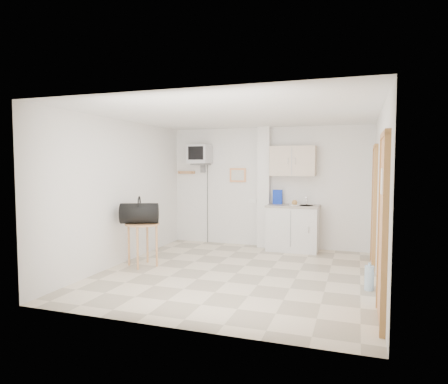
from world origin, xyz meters
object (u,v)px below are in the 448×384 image
(round_table, at_px, (142,230))
(water_bottle, at_px, (369,278))
(duffel_bag, at_px, (139,213))
(crt_television, at_px, (200,155))

(round_table, xyz_separation_m, water_bottle, (3.63, -0.16, -0.45))
(duffel_bag, bearing_deg, round_table, 36.94)
(duffel_bag, distance_m, water_bottle, 3.73)
(crt_television, distance_m, water_bottle, 4.46)
(crt_television, relative_size, round_table, 2.92)
(round_table, xyz_separation_m, duffel_bag, (-0.03, -0.05, 0.29))
(water_bottle, bearing_deg, crt_television, 146.80)
(crt_television, bearing_deg, round_table, -95.47)
(duffel_bag, relative_size, water_bottle, 1.85)
(round_table, bearing_deg, water_bottle, -2.45)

